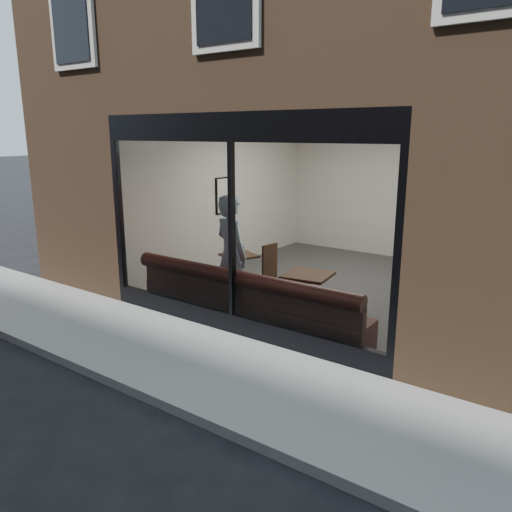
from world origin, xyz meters
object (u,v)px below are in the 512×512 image
Objects in this scene: person at (231,255)px; cafe_chair_left at (262,279)px; banquette at (249,311)px; cafe_table_left at (239,255)px; cafe_table_right at (308,275)px.

person reaches higher than cafe_chair_left.
cafe_table_left is (-1.05, 1.13, 0.52)m from banquette.
person is 2.83× the size of cafe_table_right.
cafe_table_right is (0.62, 0.73, 0.52)m from banquette.
cafe_table_right is (1.19, 0.44, -0.25)m from person.
cafe_table_right is 1.68m from cafe_chair_left.
cafe_chair_left is (-0.22, 1.20, -0.75)m from person.
cafe_table_right is 1.83× the size of cafe_chair_left.
banquette is 2.02× the size of person.
cafe_table_right is at bearing 159.93° from cafe_chair_left.
person is at bearing 152.68° from banquette.
cafe_chair_left is (-0.79, 1.50, 0.01)m from banquette.
cafe_table_right is at bearing -13.36° from cafe_table_left.
cafe_chair_left is at bearing -58.23° from person.
banquette is at bearing 126.22° from cafe_chair_left.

